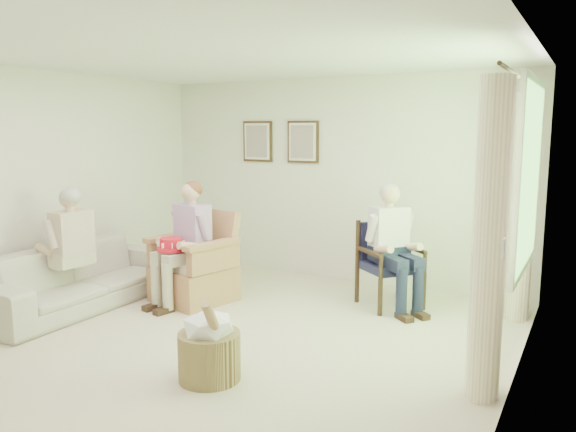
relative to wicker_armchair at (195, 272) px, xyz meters
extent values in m
plane|color=beige|center=(0.98, -1.07, -0.33)|extent=(5.50, 5.50, 0.00)
cube|color=silver|center=(0.98, 1.68, 0.97)|extent=(5.00, 0.04, 2.60)
cube|color=silver|center=(-1.52, -1.07, 0.97)|extent=(0.04, 5.50, 2.60)
cube|color=silver|center=(3.48, -1.07, 0.97)|extent=(0.04, 5.50, 2.60)
cube|color=white|center=(0.98, -1.07, 2.27)|extent=(5.00, 5.50, 0.02)
cube|color=#2D6B23|center=(3.45, 0.13, 1.22)|extent=(0.02, 1.40, 1.50)
cube|color=white|center=(3.44, 0.13, 2.00)|extent=(0.04, 1.52, 0.06)
cube|color=white|center=(3.44, 0.13, 0.44)|extent=(0.04, 1.52, 0.06)
cylinder|color=#382114|center=(3.35, 0.13, 2.02)|extent=(0.03, 2.50, 0.03)
cylinder|color=#FAF2C4|center=(3.31, -0.85, 0.82)|extent=(0.34, 0.34, 2.30)
cylinder|color=#FAF2C4|center=(3.31, 1.11, 0.82)|extent=(0.34, 0.34, 2.30)
cube|color=#382114|center=(-0.17, 1.65, 1.45)|extent=(0.45, 0.03, 0.55)
cube|color=silver|center=(-0.17, 1.62, 1.45)|extent=(0.39, 0.01, 0.49)
cube|color=tan|center=(-0.17, 1.62, 1.45)|extent=(0.33, 0.01, 0.43)
cube|color=#382114|center=(0.53, 1.65, 1.45)|extent=(0.45, 0.03, 0.55)
cube|color=silver|center=(0.53, 1.62, 1.45)|extent=(0.39, 0.01, 0.49)
cube|color=tan|center=(0.53, 1.62, 1.45)|extent=(0.33, 0.01, 0.43)
cube|color=tan|center=(0.00, -0.03, -0.12)|extent=(0.76, 0.74, 0.40)
cube|color=beige|center=(0.00, -0.06, 0.12)|extent=(0.59, 0.57, 0.10)
cube|color=tan|center=(0.00, 0.28, 0.40)|extent=(0.71, 0.22, 0.60)
cube|color=tan|center=(-0.35, -0.03, 0.23)|extent=(0.10, 0.69, 0.29)
cube|color=tan|center=(0.35, -0.03, 0.23)|extent=(0.10, 0.69, 0.29)
cylinder|color=black|center=(1.74, 0.61, -0.13)|extent=(0.05, 0.05, 0.40)
cylinder|color=black|center=(2.29, 0.61, -0.13)|extent=(0.05, 0.05, 0.40)
cylinder|color=black|center=(1.74, 1.12, -0.13)|extent=(0.05, 0.05, 0.40)
cylinder|color=black|center=(2.29, 1.12, -0.13)|extent=(0.05, 0.05, 0.40)
cube|color=#1B1C3D|center=(2.02, 0.87, 0.12)|extent=(0.52, 0.51, 0.09)
cube|color=#1B1C3D|center=(2.02, 1.11, 0.36)|extent=(0.49, 0.06, 0.45)
imported|color=beige|center=(-0.97, -0.79, 0.01)|extent=(2.28, 0.89, 0.67)
cube|color=#C1B69B|center=(0.00, -0.06, 0.28)|extent=(0.40, 0.26, 0.16)
cube|color=#C194D2|center=(0.00, -0.04, 0.56)|extent=(0.39, 0.24, 0.46)
sphere|color=#DDAD8E|center=(0.00, -0.05, 0.93)|extent=(0.21, 0.21, 0.21)
ellipsoid|color=brown|center=(0.00, -0.03, 0.96)|extent=(0.22, 0.22, 0.18)
cube|color=#C1B69B|center=(-0.10, -0.28, 0.23)|extent=(0.14, 0.44, 0.13)
cube|color=#C1B69B|center=(0.10, -0.28, 0.23)|extent=(0.14, 0.44, 0.13)
cylinder|color=#C1B69B|center=(-0.10, -0.48, -0.04)|extent=(0.12, 0.12, 0.51)
cylinder|color=#C1B69B|center=(0.10, -0.48, -0.04)|extent=(0.12, 0.12, 0.51)
cube|color=#181D36|center=(2.02, 0.87, 0.27)|extent=(0.40, 0.26, 0.16)
cube|color=white|center=(2.02, 0.89, 0.55)|extent=(0.39, 0.24, 0.46)
sphere|color=#DDAD8E|center=(2.02, 0.88, 0.92)|extent=(0.21, 0.21, 0.21)
ellipsoid|color=#B7B2AD|center=(2.02, 0.90, 0.95)|extent=(0.22, 0.22, 0.18)
cube|color=#181D36|center=(1.92, 0.65, 0.22)|extent=(0.14, 0.44, 0.13)
cube|color=#181D36|center=(2.12, 0.65, 0.22)|extent=(0.14, 0.44, 0.13)
cylinder|color=#181D36|center=(1.92, 0.45, -0.05)|extent=(0.12, 0.12, 0.50)
cylinder|color=#181D36|center=(2.12, 0.45, -0.05)|extent=(0.12, 0.12, 0.50)
cube|color=beige|center=(-0.97, -0.88, 0.25)|extent=(0.42, 0.26, 0.16)
cube|color=#C9B19C|center=(-0.97, -0.86, 0.53)|extent=(0.41, 0.24, 0.46)
sphere|color=#DDAD8E|center=(-0.97, -0.87, 0.90)|extent=(0.21, 0.21, 0.21)
ellipsoid|color=#B7B2AD|center=(-0.97, -0.84, 0.92)|extent=(0.22, 0.22, 0.18)
cube|color=beige|center=(-1.07, -1.10, 0.20)|extent=(0.14, 0.44, 0.13)
cube|color=beige|center=(-0.87, -1.10, 0.20)|extent=(0.14, 0.44, 0.13)
cylinder|color=beige|center=(-1.07, -1.30, -0.06)|extent=(0.12, 0.12, 0.47)
cylinder|color=beige|center=(-0.87, -1.30, -0.06)|extent=(0.12, 0.12, 0.47)
cylinder|color=red|center=(-0.06, -0.34, 0.33)|extent=(0.30, 0.30, 0.04)
cylinder|color=red|center=(-0.06, -0.34, 0.39)|extent=(0.24, 0.24, 0.12)
cube|color=white|center=(0.07, -0.34, 0.39)|extent=(0.04, 0.01, 0.05)
cube|color=white|center=(0.03, -0.25, 0.39)|extent=(0.04, 0.04, 0.05)
cube|color=white|center=(-0.06, -0.21, 0.39)|extent=(0.01, 0.04, 0.05)
cube|color=white|center=(-0.15, -0.25, 0.39)|extent=(0.04, 0.04, 0.05)
cube|color=white|center=(-0.18, -0.34, 0.39)|extent=(0.04, 0.01, 0.05)
cube|color=white|center=(-0.15, -0.43, 0.39)|extent=(0.04, 0.04, 0.05)
cube|color=white|center=(-0.06, -0.46, 0.39)|extent=(0.01, 0.04, 0.05)
cube|color=white|center=(0.03, -0.43, 0.39)|extent=(0.04, 0.04, 0.05)
cylinder|color=tan|center=(1.39, -1.60, -0.14)|extent=(0.58, 0.58, 0.38)
ellipsoid|color=white|center=(1.39, -1.60, 0.11)|extent=(0.43, 0.43, 0.26)
cylinder|color=#A57F56|center=(1.50, -1.66, 0.11)|extent=(0.19, 0.35, 0.57)
camera|label=1|loc=(3.93, -4.94, 1.61)|focal=35.00mm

